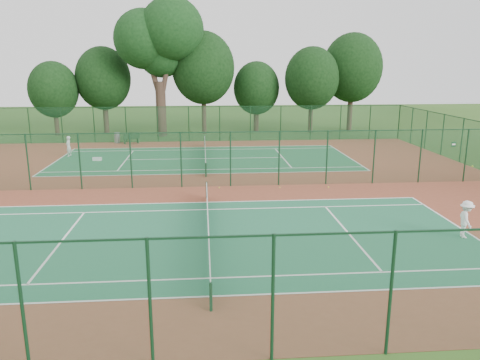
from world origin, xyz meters
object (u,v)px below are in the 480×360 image
object	(u,v)px
player_far	(69,146)
trash_bin	(117,138)
player_near	(466,219)
bench	(131,139)
kit_bag	(97,159)
big_tree	(159,38)

from	to	relation	value
player_far	trash_bin	world-z (taller)	player_far
player_near	bench	world-z (taller)	player_near
bench	kit_bag	distance (m)	8.30
player_near	kit_bag	world-z (taller)	player_near
bench	big_tree	distance (m)	11.18
player_far	trash_bin	distance (m)	7.24
player_far	bench	world-z (taller)	player_far
player_near	trash_bin	xyz separation A→B (m)	(-19.94, 27.46, -0.35)
bench	kit_bag	size ratio (longest dim) A/B	2.34
trash_bin	big_tree	distance (m)	11.38
player_near	player_far	bearing A→B (deg)	58.88
kit_bag	big_tree	world-z (taller)	big_tree
trash_bin	big_tree	bearing A→B (deg)	48.02
trash_bin	player_near	bearing A→B (deg)	-54.02
bench	trash_bin	bearing A→B (deg)	137.43
big_tree	trash_bin	bearing A→B (deg)	-131.98
player_near	kit_bag	size ratio (longest dim) A/B	2.40
player_near	trash_bin	size ratio (longest dim) A/B	1.66
player_far	trash_bin	bearing A→B (deg)	167.74
trash_bin	kit_bag	world-z (taller)	trash_bin
player_far	big_tree	size ratio (longest dim) A/B	0.12
player_near	kit_bag	bearing A→B (deg)	58.18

